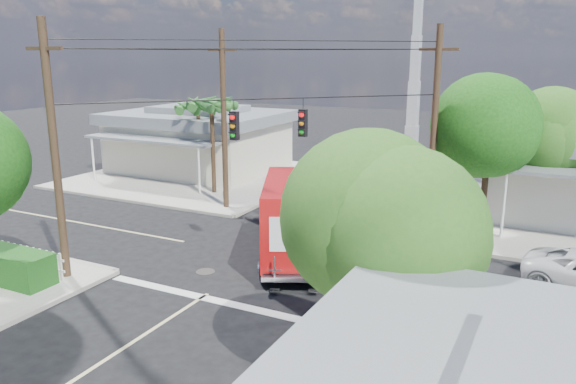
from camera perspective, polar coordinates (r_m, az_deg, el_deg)
The scene contains 15 objects.
ground at distance 22.44m, azimuth -2.32°, elevation -6.57°, with size 120.00×120.00×0.00m, color black.
sidewalk_ne at distance 30.23m, azimuth 27.01°, elevation -2.54°, with size 14.12×14.12×0.14m.
sidewalk_nw at distance 36.90m, azimuth -8.89°, elevation 1.59°, with size 14.12×14.12×0.14m.
road_markings at distance 21.25m, azimuth -4.27°, elevation -7.78°, with size 32.00×32.00×0.01m.
building_nw at distance 38.42m, azimuth -9.00°, elevation 5.34°, with size 10.80×10.20×4.30m.
radio_tower at distance 39.62m, azimuth 12.70°, elevation 10.41°, with size 0.80×0.80×17.00m.
tree_ne_front at distance 25.46m, azimuth 19.81°, elevation 6.15°, with size 4.21×4.14×6.66m.
tree_ne_back at distance 27.54m, azimuth 25.69°, elevation 4.91°, with size 3.77×3.66×5.82m.
tree_se at distance 12.17m, azimuth 9.89°, elevation -4.54°, with size 3.67×3.54×5.62m.
palm_nw_front at distance 31.48m, azimuth -7.78°, elevation 8.69°, with size 3.01×3.08×5.59m.
palm_nw_back at distance 33.89m, azimuth -9.13°, elevation 8.38°, with size 3.01×3.08×5.19m.
utility_poles at distance 23.41m, azimuth -3.92°, elevation 6.10°, with size 12.00×10.68×9.00m.
picket_fence at distance 23.25m, azimuth -26.69°, elevation -5.58°, with size 5.94×0.06×1.00m.
vending_boxes at distance 25.83m, azimuth 17.35°, elevation -2.82°, with size 1.90×0.50×1.10m.
delivery_truck at distance 21.91m, azimuth 0.81°, elevation -2.54°, with size 5.13×7.67×3.23m.
Camera 1 is at (10.28, -18.33, 7.86)m, focal length 35.00 mm.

